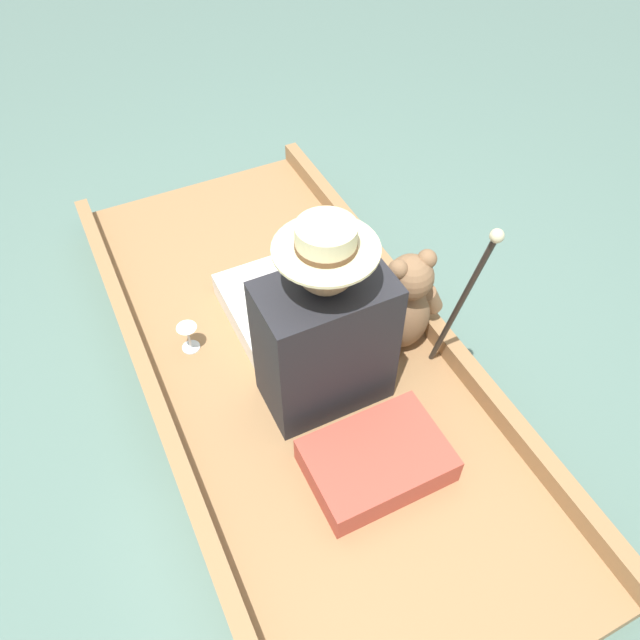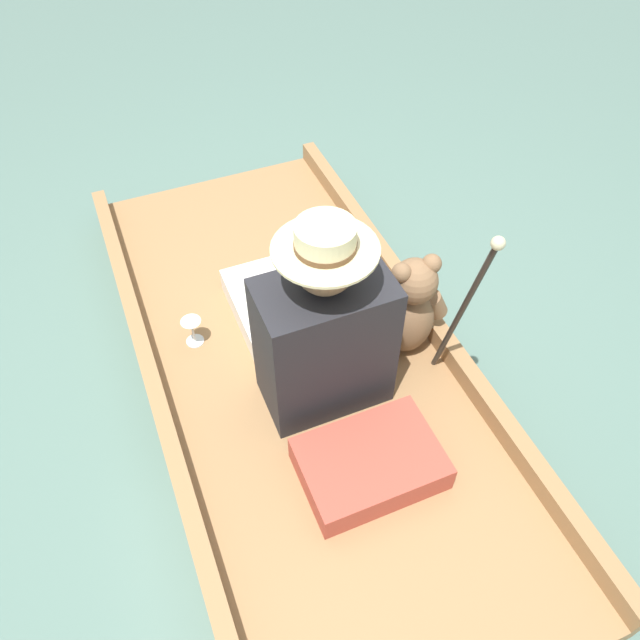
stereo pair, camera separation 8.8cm
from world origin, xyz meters
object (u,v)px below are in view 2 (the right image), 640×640
seated_person (314,326)px  wine_glass (192,327)px  walking_cane (468,299)px  teddy_bear (410,308)px

seated_person → wine_glass: seated_person is taller
wine_glass → walking_cane: bearing=-34.1°
teddy_bear → wine_glass: 0.85m
wine_glass → seated_person: bearing=-40.3°
wine_glass → walking_cane: walking_cane is taller
teddy_bear → walking_cane: walking_cane is taller
seated_person → teddy_bear: 0.39m
seated_person → walking_cane: 0.54m
teddy_bear → walking_cane: 0.34m
teddy_bear → seated_person: bearing=178.3°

